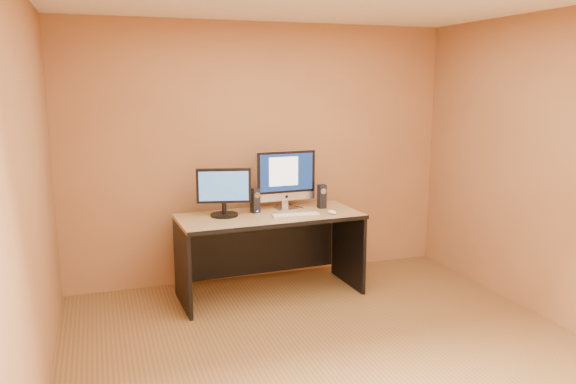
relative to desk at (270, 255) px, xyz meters
name	(u,v)px	position (x,y,z in m)	size (l,w,h in m)	color
floor	(340,360)	(0.10, -1.42, -0.39)	(4.00, 4.00, 0.00)	brown
walls	(343,187)	(0.10, -1.42, 0.91)	(4.00, 4.00, 2.60)	#9C6A3F
desk	(270,255)	(0.00, 0.00, 0.00)	(1.70, 0.75, 0.79)	#AA8455
imac	(287,179)	(0.24, 0.19, 0.69)	(0.61, 0.22, 0.59)	#B3B3B8
second_monitor	(224,192)	(-0.41, 0.09, 0.62)	(0.51, 0.26, 0.45)	black
speaker_left	(255,200)	(-0.10, 0.13, 0.51)	(0.07, 0.08, 0.23)	black
speaker_right	(322,196)	(0.57, 0.11, 0.51)	(0.07, 0.08, 0.23)	black
keyboard	(296,215)	(0.22, -0.12, 0.40)	(0.46, 0.12, 0.02)	silver
mouse	(332,212)	(0.57, -0.16, 0.41)	(0.06, 0.11, 0.04)	white
cable_a	(296,206)	(0.35, 0.25, 0.40)	(0.01, 0.01, 0.23)	black
cable_b	(277,206)	(0.17, 0.31, 0.40)	(0.01, 0.01, 0.19)	black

